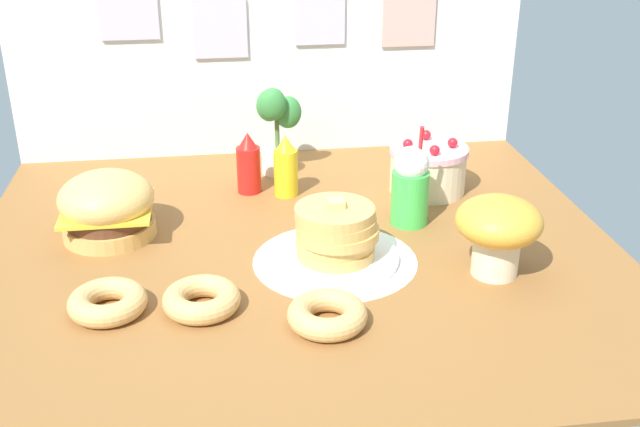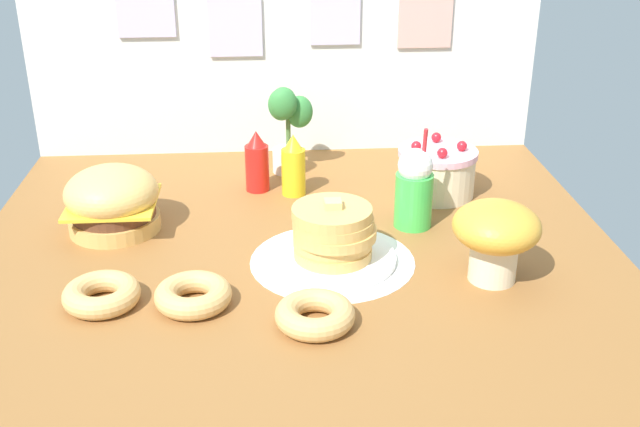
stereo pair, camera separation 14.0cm
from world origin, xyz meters
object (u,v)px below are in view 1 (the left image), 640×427
cream_soda_cup (410,186)px  donut_vanilla (327,314)px  potted_plant (278,127)px  pancake_stack (336,237)px  burger (107,207)px  donut_pink_glaze (108,301)px  donut_chocolate (201,299)px  ketchup_bottle (249,165)px  mustard_bottle (286,168)px  mushroom_stool (498,228)px  layer_cake (428,169)px

cream_soda_cup → donut_vanilla: cream_soda_cup is taller
cream_soda_cup → potted_plant: potted_plant is taller
pancake_stack → donut_vanilla: bearing=-102.5°
burger → donut_pink_glaze: size_ratio=1.43×
cream_soda_cup → donut_chocolate: 78.73cm
ketchup_bottle → mustard_bottle: size_ratio=1.00×
ketchup_bottle → donut_pink_glaze: bearing=-118.5°
donut_chocolate → donut_vanilla: 32.86cm
ketchup_bottle → mustard_bottle: same height
pancake_stack → donut_vanilla: 33.66cm
donut_pink_glaze → donut_vanilla: size_ratio=1.00×
mustard_bottle → mushroom_stool: 81.83cm
ketchup_bottle → cream_soda_cup: bearing=-33.6°
pancake_stack → donut_chocolate: bearing=-151.1°
layer_cake → mustard_bottle: size_ratio=1.25×
potted_plant → pancake_stack: bearing=-82.1°
layer_cake → donut_vanilla: size_ratio=1.34×
cream_soda_cup → donut_pink_glaze: bearing=-155.1°
pancake_stack → donut_chocolate: pancake_stack is taller
cream_soda_cup → donut_vanilla: size_ratio=1.61×
pancake_stack → donut_pink_glaze: bearing=-162.9°
mushroom_stool → donut_vanilla: bearing=-158.6°
donut_pink_glaze → donut_vanilla: same height
potted_plant → ketchup_bottle: bearing=-125.0°
pancake_stack → layer_cake: 61.14cm
layer_cake → potted_plant: bearing=153.5°
donut_chocolate → donut_vanilla: same height
cream_soda_cup → mushroom_stool: bearing=-66.2°
burger → potted_plant: (55.91, 45.32, 7.77)cm
pancake_stack → mushroom_stool: size_ratio=1.55×
burger → ketchup_bottle: size_ratio=1.33×
burger → donut_pink_glaze: bearing=-84.6°
layer_cake → mushroom_stool: 59.92cm
mustard_bottle → cream_soda_cup: (36.34, -27.84, 2.68)cm
layer_cake → donut_vanilla: (-46.85, -79.11, -5.09)cm
ketchup_bottle → cream_soda_cup: (48.73, -32.34, 2.68)cm
mustard_bottle → donut_vanilla: size_ratio=1.08×
donut_pink_glaze → donut_chocolate: 23.70cm
layer_cake → mustard_bottle: (-48.83, 3.55, 1.67)cm
ketchup_bottle → donut_vanilla: ketchup_bottle is taller
mustard_bottle → potted_plant: 22.51cm
donut_vanilla → mustard_bottle: bearing=91.4°
potted_plant → cream_soda_cup: bearing=-52.9°
layer_cake → burger: bearing=-169.0°
donut_chocolate → mushroom_stool: bearing=5.6°
pancake_stack → ketchup_bottle: ketchup_bottle is taller
ketchup_bottle → donut_chocolate: bearing=-102.2°
cream_soda_cup → potted_plant: 61.65cm
layer_cake → donut_chocolate: (-77.61, -67.53, -5.09)cm
layer_cake → potted_plant: size_ratio=0.82×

